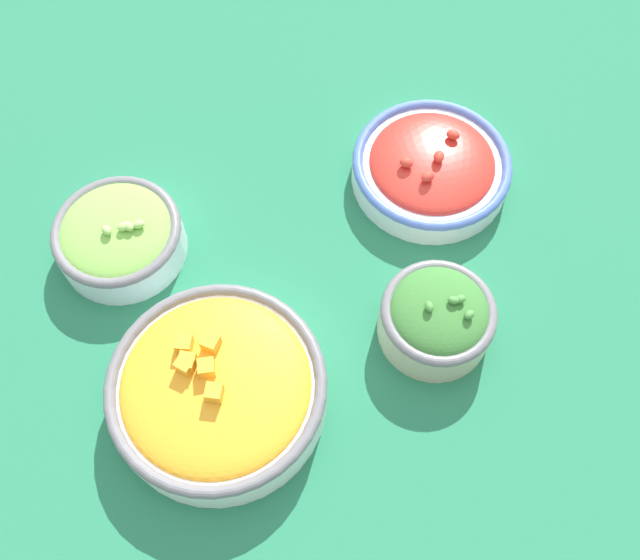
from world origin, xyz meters
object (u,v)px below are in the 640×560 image
object	(u,v)px
bowl_lettuce	(119,236)
bowl_cherry_tomatoes	(431,167)
bowl_broccoli	(437,317)
bowl_squash	(218,389)

from	to	relation	value
bowl_lettuce	bowl_cherry_tomatoes	bearing A→B (deg)	-10.04
bowl_cherry_tomatoes	bowl_lettuce	world-z (taller)	bowl_lettuce
bowl_broccoli	bowl_cherry_tomatoes	xyz separation A→B (m)	(0.09, 0.17, -0.01)
bowl_broccoli	bowl_lettuce	xyz separation A→B (m)	(-0.26, 0.23, -0.00)
bowl_squash	bowl_cherry_tomatoes	size ratio (longest dim) A/B	1.16
bowl_broccoli	bowl_lettuce	distance (m)	0.35
bowl_squash	bowl_cherry_tomatoes	bearing A→B (deg)	24.28
bowl_squash	bowl_cherry_tomatoes	distance (m)	0.35
bowl_cherry_tomatoes	bowl_squash	bearing A→B (deg)	-155.72
bowl_squash	bowl_lettuce	world-z (taller)	bowl_squash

